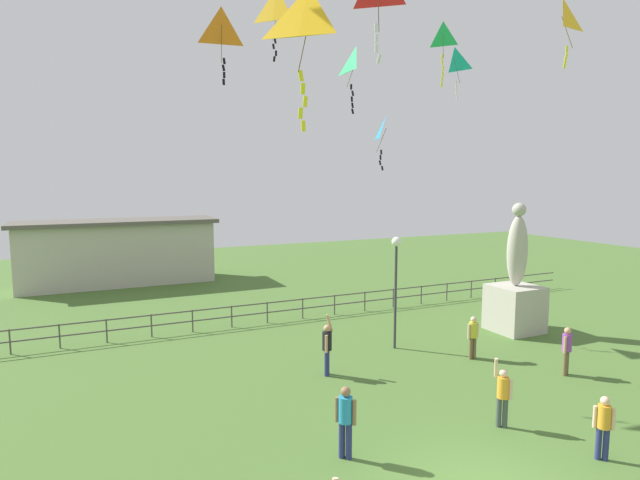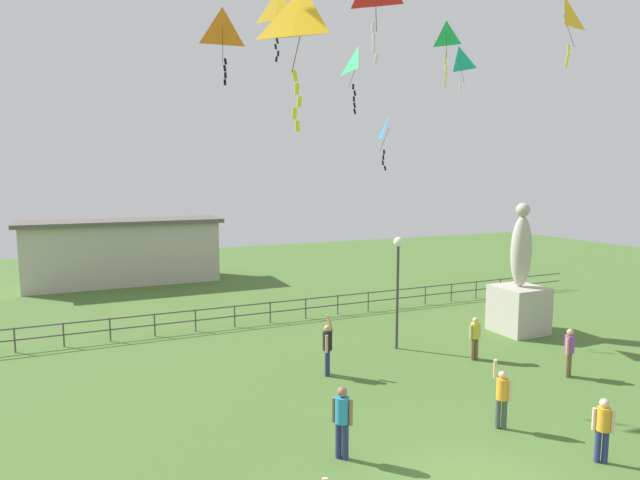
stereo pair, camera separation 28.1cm
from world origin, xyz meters
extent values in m
cube|color=#B2AD9E|center=(9.32, 8.46, 0.97)|extent=(1.87, 1.87, 1.94)
ellipsoid|color=#B2AD9E|center=(9.32, 8.46, 3.42)|extent=(0.90, 0.76, 2.95)
sphere|color=#B2AD9E|center=(9.32, 8.46, 5.14)|extent=(0.56, 0.56, 0.56)
cylinder|color=#38383D|center=(3.49, 8.68, 1.97)|extent=(0.10, 0.10, 3.93)
sphere|color=white|center=(3.49, 8.68, 4.08)|extent=(0.36, 0.36, 0.36)
cylinder|color=navy|center=(3.42, 0.12, 0.38)|extent=(0.13, 0.13, 0.77)
cylinder|color=navy|center=(3.53, 0.01, 0.38)|extent=(0.13, 0.13, 0.77)
cylinder|color=orange|center=(3.48, 0.06, 1.04)|extent=(0.28, 0.28, 0.54)
sphere|color=beige|center=(3.48, 0.06, 1.41)|extent=(0.21, 0.21, 0.21)
cylinder|color=beige|center=(3.35, 0.20, 1.00)|extent=(0.08, 0.08, 0.51)
cylinder|color=beige|center=(3.61, -0.07, 1.00)|extent=(0.08, 0.08, 0.51)
cylinder|color=navy|center=(-1.88, 2.65, 0.43)|extent=(0.15, 0.15, 0.87)
cylinder|color=navy|center=(-1.76, 2.53, 0.43)|extent=(0.15, 0.15, 0.87)
cylinder|color=#268CBF|center=(-1.82, 2.59, 1.17)|extent=(0.32, 0.32, 0.61)
sphere|color=#8C6647|center=(-1.82, 2.59, 1.60)|extent=(0.23, 0.23, 0.23)
cylinder|color=#8C6647|center=(-1.96, 2.75, 1.14)|extent=(0.10, 0.10, 0.58)
cylinder|color=#8C6647|center=(-1.68, 2.44, 1.14)|extent=(0.10, 0.10, 0.58)
cylinder|color=navy|center=(0.03, 7.39, 0.43)|extent=(0.15, 0.15, 0.85)
cylinder|color=navy|center=(-0.06, 7.25, 0.43)|extent=(0.15, 0.15, 0.85)
cylinder|color=black|center=(-0.02, 7.32, 1.16)|extent=(0.31, 0.31, 0.60)
sphere|color=tan|center=(-0.02, 7.32, 1.57)|extent=(0.23, 0.23, 0.23)
cylinder|color=tan|center=(0.14, 7.47, 1.69)|extent=(0.26, 0.21, 0.58)
cylinder|color=tan|center=(-0.13, 7.15, 1.12)|extent=(0.09, 0.09, 0.57)
cylinder|color=brown|center=(7.03, 4.01, 0.40)|extent=(0.14, 0.14, 0.81)
cylinder|color=brown|center=(7.17, 4.07, 0.40)|extent=(0.14, 0.14, 0.81)
cylinder|color=purple|center=(7.10, 4.04, 1.09)|extent=(0.30, 0.30, 0.57)
sphere|color=tan|center=(7.10, 4.04, 1.49)|extent=(0.22, 0.22, 0.22)
cylinder|color=tan|center=(6.92, 3.97, 1.06)|extent=(0.09, 0.09, 0.54)
cylinder|color=tan|center=(7.28, 4.12, 1.06)|extent=(0.09, 0.09, 0.54)
cylinder|color=brown|center=(5.45, 6.53, 0.39)|extent=(0.13, 0.13, 0.78)
cylinder|color=brown|center=(5.30, 6.53, 0.39)|extent=(0.13, 0.13, 0.78)
cylinder|color=gold|center=(5.37, 6.53, 1.06)|extent=(0.29, 0.29, 0.55)
sphere|color=beige|center=(5.37, 6.53, 1.44)|extent=(0.21, 0.21, 0.21)
cylinder|color=beige|center=(5.57, 6.52, 1.03)|extent=(0.09, 0.09, 0.53)
cylinder|color=beige|center=(5.18, 6.53, 1.03)|extent=(0.09, 0.09, 0.53)
cylinder|color=#3F4C47|center=(2.50, 2.27, 0.39)|extent=(0.13, 0.13, 0.79)
cylinder|color=#3F4C47|center=(2.61, 2.16, 0.39)|extent=(0.13, 0.13, 0.79)
cylinder|color=orange|center=(2.55, 2.22, 1.06)|extent=(0.29, 0.29, 0.56)
sphere|color=beige|center=(2.55, 2.22, 1.45)|extent=(0.21, 0.21, 0.21)
cylinder|color=beige|center=(2.45, 2.39, 1.56)|extent=(0.20, 0.20, 0.53)
cylinder|color=beige|center=(2.69, 2.08, 1.03)|extent=(0.09, 0.09, 0.53)
cylinder|color=#4C381E|center=(-0.75, 3.15, 10.28)|extent=(0.20, 0.23, 1.06)
cube|color=white|center=(-0.83, 3.11, 9.79)|extent=(0.08, 0.01, 0.20)
cube|color=white|center=(-0.80, 3.13, 9.57)|extent=(0.10, 0.05, 0.20)
cube|color=white|center=(-0.80, 3.13, 9.35)|extent=(0.09, 0.03, 0.20)
cube|color=white|center=(-0.70, 3.18, 9.13)|extent=(0.12, 0.05, 0.21)
pyramid|color=#198CD1|center=(4.53, 11.15, 8.48)|extent=(0.70, 0.94, 1.00)
cylinder|color=#4C381E|center=(4.35, 11.23, 7.99)|extent=(0.39, 0.17, 1.00)
cube|color=black|center=(4.34, 11.23, 7.51)|extent=(0.10, 0.02, 0.21)
cube|color=black|center=(4.30, 11.21, 7.29)|extent=(0.09, 0.02, 0.20)
cube|color=black|center=(4.27, 11.19, 7.07)|extent=(0.10, 0.04, 0.21)
cube|color=black|center=(4.44, 11.27, 6.85)|extent=(0.10, 0.05, 0.20)
pyramid|color=yellow|center=(-3.09, 1.71, 9.29)|extent=(1.14, 1.11, 1.04)
cylinder|color=#4C381E|center=(-3.30, 1.49, 8.77)|extent=(0.42, 0.46, 1.04)
cube|color=yellow|center=(-3.37, 1.45, 8.23)|extent=(0.10, 0.04, 0.21)
cube|color=yellow|center=(-3.32, 1.47, 8.01)|extent=(0.08, 0.03, 0.20)
cube|color=yellow|center=(-3.26, 1.50, 7.79)|extent=(0.11, 0.04, 0.21)
cube|color=yellow|center=(-3.38, 1.44, 7.57)|extent=(0.08, 0.04, 0.20)
cube|color=yellow|center=(-3.31, 1.48, 7.35)|extent=(0.08, 0.04, 0.20)
pyramid|color=#19B2B2|center=(8.73, 12.14, 11.82)|extent=(0.84, 1.03, 0.99)
cylinder|color=#4C381E|center=(9.00, 12.24, 11.33)|extent=(0.55, 0.21, 0.99)
cube|color=white|center=(8.97, 12.22, 10.82)|extent=(0.11, 0.03, 0.21)
cube|color=white|center=(8.95, 12.21, 10.60)|extent=(0.09, 0.03, 0.20)
cube|color=white|center=(9.00, 12.24, 10.38)|extent=(0.10, 0.03, 0.21)
cube|color=white|center=(9.07, 12.27, 10.16)|extent=(0.10, 0.04, 0.21)
pyramid|color=orange|center=(-2.76, 9.34, 11.23)|extent=(1.07, 0.45, 1.10)
cylinder|color=#4C381E|center=(-2.74, 9.49, 10.68)|extent=(0.06, 0.31, 1.10)
cube|color=black|center=(-2.65, 9.53, 10.17)|extent=(0.10, 0.02, 0.21)
cube|color=black|center=(-2.68, 9.52, 9.95)|extent=(0.12, 0.02, 0.21)
cube|color=black|center=(-2.66, 9.52, 9.73)|extent=(0.08, 0.02, 0.20)
cube|color=black|center=(-2.69, 9.51, 9.51)|extent=(0.08, 0.02, 0.20)
pyramid|color=#1EB759|center=(2.45, 9.99, 10.75)|extent=(0.43, 1.11, 0.98)
cylinder|color=#4C381E|center=(2.26, 10.00, 10.26)|extent=(0.39, 0.03, 0.98)
cube|color=black|center=(2.25, 9.99, 9.79)|extent=(0.08, 0.03, 0.20)
cube|color=black|center=(2.34, 10.04, 9.57)|extent=(0.10, 0.05, 0.21)
cube|color=black|center=(2.29, 10.01, 9.35)|extent=(0.08, 0.03, 0.20)
cube|color=black|center=(2.33, 10.03, 9.13)|extent=(0.09, 0.05, 0.20)
cube|color=black|center=(2.34, 10.04, 8.91)|extent=(0.12, 0.04, 0.21)
pyramid|color=yellow|center=(-0.10, 11.44, 12.77)|extent=(1.06, 1.11, 1.34)
cylinder|color=#4C381E|center=(-0.25, 11.31, 12.10)|extent=(0.32, 0.29, 1.34)
cube|color=black|center=(-0.25, 11.30, 11.48)|extent=(0.11, 0.03, 0.21)
cube|color=black|center=(-0.33, 11.26, 11.26)|extent=(0.10, 0.05, 0.20)
cube|color=black|center=(-0.22, 11.32, 11.04)|extent=(0.09, 0.01, 0.20)
cube|color=black|center=(-0.31, 11.28, 10.82)|extent=(0.10, 0.03, 0.21)
pyramid|color=yellow|center=(5.55, 3.60, 10.98)|extent=(0.77, 0.50, 0.96)
cylinder|color=#4C381E|center=(5.58, 3.42, 10.50)|extent=(0.08, 0.39, 0.96)
cube|color=yellow|center=(5.65, 3.45, 10.04)|extent=(0.09, 0.03, 0.20)
cube|color=yellow|center=(5.62, 3.44, 9.82)|extent=(0.11, 0.04, 0.21)
cube|color=yellow|center=(5.53, 3.39, 9.60)|extent=(0.10, 0.04, 0.20)
pyramid|color=#1EB759|center=(6.40, 10.01, 12.18)|extent=(0.74, 0.79, 0.91)
cylinder|color=#4C381E|center=(6.50, 10.10, 11.73)|extent=(0.22, 0.19, 0.92)
cube|color=yellow|center=(6.44, 10.07, 11.30)|extent=(0.10, 0.02, 0.21)
cube|color=yellow|center=(6.45, 10.08, 11.08)|extent=(0.08, 0.05, 0.20)
cube|color=yellow|center=(6.54, 10.12, 10.86)|extent=(0.08, 0.03, 0.20)
cube|color=yellow|center=(6.53, 10.12, 10.64)|extent=(0.10, 0.03, 0.21)
cube|color=yellow|center=(6.47, 10.09, 10.42)|extent=(0.09, 0.05, 0.20)
cube|color=yellow|center=(6.46, 10.08, 10.20)|extent=(0.09, 0.03, 0.20)
cylinder|color=#4C4742|center=(-9.68, 14.00, 0.47)|extent=(0.06, 0.06, 0.95)
cylinder|color=#4C4742|center=(-8.06, 14.00, 0.47)|extent=(0.06, 0.06, 0.95)
cylinder|color=#4C4742|center=(-6.41, 14.00, 0.47)|extent=(0.06, 0.06, 0.95)
cylinder|color=#4C4742|center=(-4.72, 14.00, 0.47)|extent=(0.06, 0.06, 0.95)
cylinder|color=#4C4742|center=(-3.07, 14.00, 0.47)|extent=(0.06, 0.06, 0.95)
cylinder|color=#4C4742|center=(-1.39, 14.00, 0.47)|extent=(0.06, 0.06, 0.95)
cylinder|color=#4C4742|center=(0.23, 14.00, 0.47)|extent=(0.06, 0.06, 0.95)
cylinder|color=#4C4742|center=(1.95, 14.00, 0.47)|extent=(0.06, 0.06, 0.95)
cylinder|color=#4C4742|center=(3.59, 14.00, 0.47)|extent=(0.06, 0.06, 0.95)
cylinder|color=#4C4742|center=(5.23, 14.00, 0.47)|extent=(0.06, 0.06, 0.95)
cylinder|color=#4C4742|center=(6.87, 14.00, 0.47)|extent=(0.06, 0.06, 0.95)
cylinder|color=#4C4742|center=(8.57, 14.00, 0.47)|extent=(0.06, 0.06, 0.95)
cylinder|color=#4C4742|center=(10.21, 14.00, 0.47)|extent=(0.06, 0.06, 0.95)
cylinder|color=#4C4742|center=(11.85, 14.00, 0.47)|extent=(0.06, 0.06, 0.95)
cylinder|color=#4C4742|center=(13.54, 14.00, 0.47)|extent=(0.06, 0.06, 0.95)
cylinder|color=#4C4742|center=(15.21, 14.00, 0.47)|extent=(0.06, 0.06, 0.95)
cube|color=#4C4742|center=(0.00, 14.00, 0.91)|extent=(36.00, 0.05, 0.05)
cube|color=#4C4742|center=(0.00, 14.00, 0.47)|extent=(36.00, 0.05, 0.05)
cube|color=#B7B2A3|center=(-5.16, 26.00, 1.85)|extent=(11.00, 3.13, 3.69)
cube|color=#59544C|center=(-5.16, 26.00, 3.81)|extent=(11.60, 3.73, 0.24)
camera|label=1|loc=(-7.04, -7.29, 6.39)|focal=28.85mm
camera|label=2|loc=(-6.79, -7.40, 6.39)|focal=28.85mm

